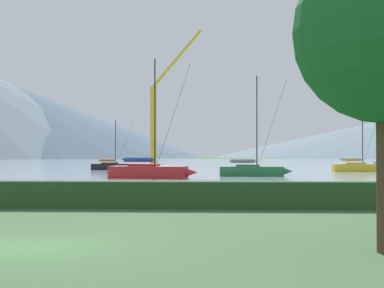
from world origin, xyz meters
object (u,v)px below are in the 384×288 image
(sailboat_slip_5, at_px, (359,167))
(sailboat_slip_7, at_px, (113,166))
(sailboat_slip_2, at_px, (253,170))
(dock_crane, at_px, (156,131))
(sailboat_slip_3, at_px, (150,171))

(sailboat_slip_5, relative_size, sailboat_slip_7, 1.61)
(sailboat_slip_5, distance_m, sailboat_slip_7, 37.34)
(sailboat_slip_2, height_order, sailboat_slip_7, sailboat_slip_2)
(sailboat_slip_7, bearing_deg, sailboat_slip_2, -40.19)
(dock_crane, bearing_deg, sailboat_slip_3, -86.25)
(sailboat_slip_2, bearing_deg, dock_crane, 142.37)
(sailboat_slip_3, bearing_deg, sailboat_slip_2, 35.73)
(sailboat_slip_3, xyz_separation_m, sailboat_slip_5, (27.38, 21.98, -0.08))
(sailboat_slip_2, distance_m, sailboat_slip_3, 12.52)
(sailboat_slip_5, bearing_deg, dock_crane, -167.46)
(sailboat_slip_3, relative_size, dock_crane, 0.65)
(sailboat_slip_3, xyz_separation_m, dock_crane, (-1.08, 16.50, 4.86))
(sailboat_slip_3, bearing_deg, dock_crane, 102.39)
(sailboat_slip_2, xyz_separation_m, dock_crane, (-12.23, 10.80, 4.94))
(sailboat_slip_2, relative_size, sailboat_slip_7, 1.47)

